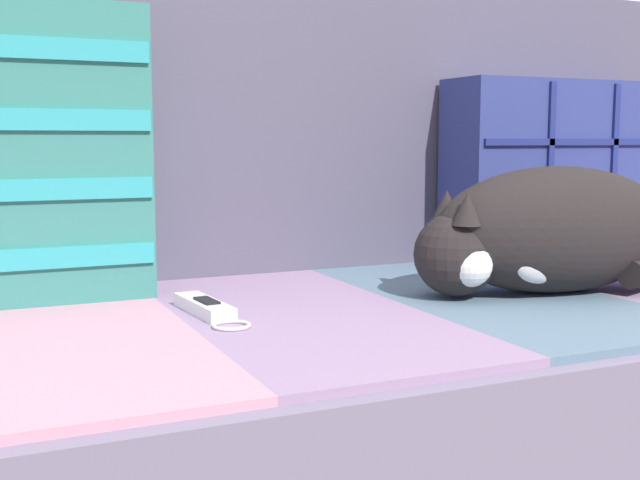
{
  "coord_description": "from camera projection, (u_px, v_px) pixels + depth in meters",
  "views": [
    {
      "loc": [
        -0.57,
        -0.88,
        0.62
      ],
      "look_at": [
        -0.14,
        0.07,
        0.49
      ],
      "focal_mm": 45.0,
      "sensor_mm": 36.0,
      "label": 1
    }
  ],
  "objects": [
    {
      "name": "couch",
      "position": [
        381.0,
        426.0,
        1.21
      ],
      "size": [
        1.99,
        0.81,
        0.39
      ],
      "color": "gray",
      "rests_on": "ground_plane"
    },
    {
      "name": "sofa_backrest",
      "position": [
        295.0,
        124.0,
        1.46
      ],
      "size": [
        1.95,
        0.14,
        0.52
      ],
      "color": "#514C60",
      "rests_on": "couch"
    },
    {
      "name": "throw_pillow_quilted",
      "position": [
        558.0,
        171.0,
        1.54
      ],
      "size": [
        0.46,
        0.14,
        0.34
      ],
      "color": "navy",
      "rests_on": "couch"
    },
    {
      "name": "sleeping_cat",
      "position": [
        544.0,
        234.0,
        1.2
      ],
      "size": [
        0.47,
        0.23,
        0.19
      ],
      "color": "black",
      "rests_on": "couch"
    },
    {
      "name": "game_remote_near",
      "position": [
        206.0,
        308.0,
        1.06
      ],
      "size": [
        0.06,
        0.19,
        0.02
      ],
      "color": "white",
      "rests_on": "couch"
    }
  ]
}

